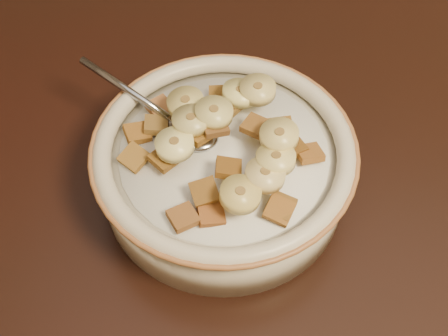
# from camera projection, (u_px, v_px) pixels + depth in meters

# --- Properties ---
(cereal_bowl) EXTENTS (0.21, 0.21, 0.05)m
(cereal_bowl) POSITION_uv_depth(u_px,v_px,m) (224.00, 171.00, 0.49)
(cereal_bowl) COLOR beige
(cereal_bowl) RESTS_ON table
(milk) EXTENTS (0.18, 0.18, 0.00)m
(milk) POSITION_uv_depth(u_px,v_px,m) (224.00, 153.00, 0.47)
(milk) COLOR white
(milk) RESTS_ON cereal_bowl
(spoon) EXTENTS (0.06, 0.06, 0.01)m
(spoon) POSITION_uv_depth(u_px,v_px,m) (191.00, 132.00, 0.47)
(spoon) COLOR #8E93A4
(spoon) RESTS_ON cereal_bowl
(cereal_square_0) EXTENTS (0.03, 0.03, 0.01)m
(cereal_square_0) POSITION_uv_depth(u_px,v_px,m) (211.00, 214.00, 0.43)
(cereal_square_0) COLOR brown
(cereal_square_0) RESTS_ON milk
(cereal_square_1) EXTENTS (0.03, 0.03, 0.01)m
(cereal_square_1) POSITION_uv_depth(u_px,v_px,m) (204.00, 192.00, 0.43)
(cereal_square_1) COLOR brown
(cereal_square_1) RESTS_ON milk
(cereal_square_2) EXTENTS (0.03, 0.03, 0.01)m
(cereal_square_2) POSITION_uv_depth(u_px,v_px,m) (183.00, 217.00, 0.42)
(cereal_square_2) COLOR brown
(cereal_square_2) RESTS_ON milk
(cereal_square_3) EXTENTS (0.03, 0.03, 0.01)m
(cereal_square_3) POSITION_uv_depth(u_px,v_px,m) (279.00, 210.00, 0.42)
(cereal_square_3) COLOR #956224
(cereal_square_3) RESTS_ON milk
(cereal_square_4) EXTENTS (0.03, 0.03, 0.01)m
(cereal_square_4) POSITION_uv_depth(u_px,v_px,m) (202.00, 123.00, 0.46)
(cereal_square_4) COLOR olive
(cereal_square_4) RESTS_ON milk
(cereal_square_5) EXTENTS (0.03, 0.03, 0.01)m
(cereal_square_5) POSITION_uv_depth(u_px,v_px,m) (232.00, 102.00, 0.48)
(cereal_square_5) COLOR brown
(cereal_square_5) RESTS_ON milk
(cereal_square_6) EXTENTS (0.02, 0.02, 0.01)m
(cereal_square_6) POSITION_uv_depth(u_px,v_px,m) (228.00, 168.00, 0.44)
(cereal_square_6) COLOR brown
(cereal_square_6) RESTS_ON milk
(cereal_square_7) EXTENTS (0.03, 0.03, 0.01)m
(cereal_square_7) POSITION_uv_depth(u_px,v_px,m) (309.00, 153.00, 0.46)
(cereal_square_7) COLOR #995F2C
(cereal_square_7) RESTS_ON milk
(cereal_square_8) EXTENTS (0.02, 0.02, 0.01)m
(cereal_square_8) POSITION_uv_depth(u_px,v_px,m) (220.00, 96.00, 0.49)
(cereal_square_8) COLOR brown
(cereal_square_8) RESTS_ON milk
(cereal_square_9) EXTENTS (0.02, 0.02, 0.01)m
(cereal_square_9) POSITION_uv_depth(u_px,v_px,m) (281.00, 128.00, 0.47)
(cereal_square_9) COLOR brown
(cereal_square_9) RESTS_ON milk
(cereal_square_10) EXTENTS (0.03, 0.03, 0.01)m
(cereal_square_10) POSITION_uv_depth(u_px,v_px,m) (214.00, 126.00, 0.45)
(cereal_square_10) COLOR brown
(cereal_square_10) RESTS_ON milk
(cereal_square_11) EXTENTS (0.03, 0.03, 0.01)m
(cereal_square_11) POSITION_uv_depth(u_px,v_px,m) (199.00, 133.00, 0.45)
(cereal_square_11) COLOR #945B19
(cereal_square_11) RESTS_ON milk
(cereal_square_12) EXTENTS (0.03, 0.03, 0.01)m
(cereal_square_12) POSITION_uv_depth(u_px,v_px,m) (196.00, 121.00, 0.47)
(cereal_square_12) COLOR brown
(cereal_square_12) RESTS_ON milk
(cereal_square_13) EXTENTS (0.03, 0.03, 0.01)m
(cereal_square_13) POSITION_uv_depth(u_px,v_px,m) (165.00, 158.00, 0.45)
(cereal_square_13) COLOR brown
(cereal_square_13) RESTS_ON milk
(cereal_square_14) EXTENTS (0.03, 0.03, 0.01)m
(cereal_square_14) POSITION_uv_depth(u_px,v_px,m) (292.00, 147.00, 0.46)
(cereal_square_14) COLOR brown
(cereal_square_14) RESTS_ON milk
(cereal_square_15) EXTENTS (0.03, 0.03, 0.01)m
(cereal_square_15) POSITION_uv_depth(u_px,v_px,m) (256.00, 126.00, 0.46)
(cereal_square_15) COLOR brown
(cereal_square_15) RESTS_ON milk
(cereal_square_16) EXTENTS (0.03, 0.03, 0.01)m
(cereal_square_16) POSITION_uv_depth(u_px,v_px,m) (160.00, 107.00, 0.49)
(cereal_square_16) COLOR #9D5D31
(cereal_square_16) RESTS_ON milk
(cereal_square_17) EXTENTS (0.03, 0.03, 0.01)m
(cereal_square_17) POSITION_uv_depth(u_px,v_px,m) (134.00, 157.00, 0.45)
(cereal_square_17) COLOR brown
(cereal_square_17) RESTS_ON milk
(cereal_square_18) EXTENTS (0.03, 0.03, 0.01)m
(cereal_square_18) POSITION_uv_depth(u_px,v_px,m) (137.00, 133.00, 0.47)
(cereal_square_18) COLOR #9D5E2A
(cereal_square_18) RESTS_ON milk
(cereal_square_19) EXTENTS (0.03, 0.03, 0.01)m
(cereal_square_19) POSITION_uv_depth(u_px,v_px,m) (229.00, 102.00, 0.48)
(cereal_square_19) COLOR brown
(cereal_square_19) RESTS_ON milk
(cereal_square_20) EXTENTS (0.03, 0.03, 0.01)m
(cereal_square_20) POSITION_uv_depth(u_px,v_px,m) (281.00, 207.00, 0.42)
(cereal_square_20) COLOR brown
(cereal_square_20) RESTS_ON milk
(cereal_square_21) EXTENTS (0.02, 0.02, 0.01)m
(cereal_square_21) POSITION_uv_depth(u_px,v_px,m) (156.00, 125.00, 0.47)
(cereal_square_21) COLOR brown
(cereal_square_21) RESTS_ON milk
(banana_slice_0) EXTENTS (0.04, 0.04, 0.01)m
(banana_slice_0) POSITION_uv_depth(u_px,v_px,m) (175.00, 145.00, 0.44)
(banana_slice_0) COLOR #FFF5A6
(banana_slice_0) RESTS_ON milk
(banana_slice_1) EXTENTS (0.03, 0.03, 0.01)m
(banana_slice_1) POSITION_uv_depth(u_px,v_px,m) (186.00, 103.00, 0.47)
(banana_slice_1) COLOR tan
(banana_slice_1) RESTS_ON milk
(banana_slice_2) EXTENTS (0.04, 0.04, 0.01)m
(banana_slice_2) POSITION_uv_depth(u_px,v_px,m) (258.00, 90.00, 0.48)
(banana_slice_2) COLOR #EBD97D
(banana_slice_2) RESTS_ON milk
(banana_slice_3) EXTENTS (0.04, 0.04, 0.01)m
(banana_slice_3) POSITION_uv_depth(u_px,v_px,m) (191.00, 121.00, 0.45)
(banana_slice_3) COLOR #D5CB86
(banana_slice_3) RESTS_ON milk
(banana_slice_4) EXTENTS (0.04, 0.04, 0.01)m
(banana_slice_4) POSITION_uv_depth(u_px,v_px,m) (265.00, 175.00, 0.42)
(banana_slice_4) COLOR #FAE3A0
(banana_slice_4) RESTS_ON milk
(banana_slice_5) EXTENTS (0.04, 0.04, 0.01)m
(banana_slice_5) POSITION_uv_depth(u_px,v_px,m) (279.00, 136.00, 0.44)
(banana_slice_5) COLOR #F0DB79
(banana_slice_5) RESTS_ON milk
(banana_slice_6) EXTENTS (0.04, 0.04, 0.01)m
(banana_slice_6) POSITION_uv_depth(u_px,v_px,m) (240.00, 93.00, 0.48)
(banana_slice_6) COLOR #FCEF89
(banana_slice_6) RESTS_ON milk
(banana_slice_7) EXTENTS (0.04, 0.04, 0.02)m
(banana_slice_7) POSITION_uv_depth(u_px,v_px,m) (276.00, 159.00, 0.43)
(banana_slice_7) COLOR #FDDE96
(banana_slice_7) RESTS_ON milk
(banana_slice_8) EXTENTS (0.04, 0.04, 0.01)m
(banana_slice_8) POSITION_uv_depth(u_px,v_px,m) (240.00, 194.00, 0.41)
(banana_slice_8) COLOR #DCCB6B
(banana_slice_8) RESTS_ON milk
(banana_slice_9) EXTENTS (0.04, 0.04, 0.01)m
(banana_slice_9) POSITION_uv_depth(u_px,v_px,m) (214.00, 113.00, 0.45)
(banana_slice_9) COLOR #DFCA7D
(banana_slice_9) RESTS_ON milk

